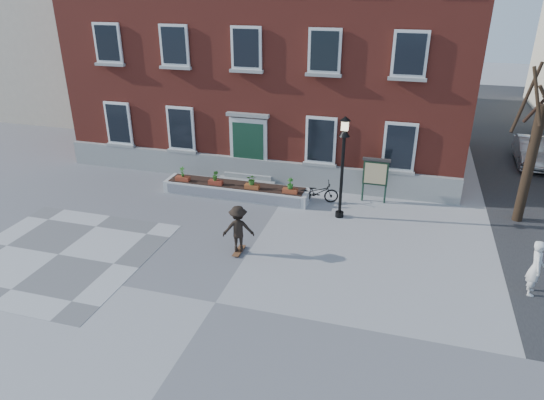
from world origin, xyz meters
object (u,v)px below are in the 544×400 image
(parked_car, at_px, (532,151))
(lamp_post, at_px, (343,154))
(skateboarder, at_px, (238,229))
(bicycle, at_px, (317,192))
(bystander, at_px, (536,268))
(notice_board, at_px, (376,173))

(parked_car, bearing_deg, lamp_post, -131.29)
(parked_car, bearing_deg, skateboarder, -129.66)
(bicycle, height_order, bystander, bystander)
(bicycle, relative_size, skateboarder, 1.01)
(bicycle, xyz_separation_m, bystander, (7.17, -4.51, 0.40))
(bystander, xyz_separation_m, lamp_post, (-6.09, 3.45, 1.69))
(bystander, height_order, lamp_post, lamp_post)
(parked_car, bearing_deg, bystander, -97.34)
(bicycle, bearing_deg, skateboarder, 143.07)
(bicycle, height_order, notice_board, notice_board)
(notice_board, bearing_deg, lamp_post, -122.23)
(bicycle, bearing_deg, notice_board, -88.94)
(parked_car, xyz_separation_m, notice_board, (-7.01, -6.77, 0.62))
(bystander, relative_size, lamp_post, 0.43)
(bicycle, distance_m, skateboarder, 5.00)
(parked_car, bearing_deg, bicycle, -138.62)
(lamp_post, distance_m, notice_board, 2.45)
(bystander, height_order, notice_board, notice_board)
(bicycle, bearing_deg, parked_car, -67.65)
(bicycle, bearing_deg, bystander, -138.93)
(parked_car, relative_size, notice_board, 2.07)
(bystander, xyz_separation_m, notice_board, (-4.98, 5.21, 0.41))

